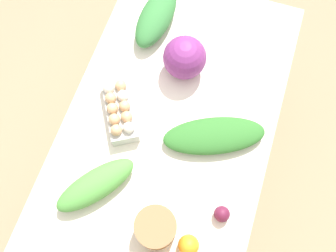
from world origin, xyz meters
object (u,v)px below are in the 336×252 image
egg_carton (119,110)px  greens_bunch_dandelion (214,136)px  cabbage_purple (185,58)px  orange_0 (189,245)px  greens_bunch_kale (156,17)px  greens_bunch_chard (96,185)px  beet_root (222,214)px  paper_bag (156,228)px

egg_carton → greens_bunch_dandelion: 0.37m
cabbage_purple → orange_0: bearing=-161.6°
greens_bunch_dandelion → greens_bunch_kale: bearing=41.2°
greens_bunch_chard → beet_root: 0.46m
greens_bunch_dandelion → greens_bunch_chard: greens_bunch_chard is taller
egg_carton → greens_bunch_kale: (0.45, 0.00, 0.00)m
cabbage_purple → paper_bag: (-0.65, -0.10, -0.03)m
paper_bag → beet_root: paper_bag is taller
egg_carton → beet_root: egg_carton is taller
paper_bag → orange_0: 0.13m
paper_bag → greens_bunch_chard: (0.07, 0.25, -0.01)m
greens_bunch_chard → greens_bunch_kale: bearing=1.8°
greens_bunch_kale → orange_0: (-0.84, -0.40, -0.01)m
orange_0 → paper_bag: bearing=81.2°
paper_bag → greens_bunch_kale: paper_bag is taller
greens_bunch_dandelion → greens_bunch_chard: size_ratio=1.25×
egg_carton → paper_bag: (-0.37, -0.27, 0.01)m
greens_bunch_chard → beet_root: (0.04, -0.46, -0.01)m
paper_bag → greens_bunch_dandelion: bearing=-14.5°
greens_bunch_kale → orange_0: greens_bunch_kale is taller
cabbage_purple → orange_0: 0.70m
egg_carton → greens_bunch_chard: bearing=153.8°
beet_root → greens_bunch_kale: bearing=34.4°
egg_carton → paper_bag: paper_bag is taller
greens_bunch_dandelion → cabbage_purple: bearing=37.7°
greens_bunch_dandelion → greens_bunch_chard: (-0.31, 0.35, 0.01)m
egg_carton → greens_bunch_chard: (-0.30, -0.02, -0.00)m
paper_bag → orange_0: (-0.02, -0.12, -0.02)m
greens_bunch_kale → greens_bunch_chard: (-0.74, -0.02, -0.01)m
greens_bunch_dandelion → orange_0: orange_0 is taller
orange_0 → egg_carton: bearing=45.5°
greens_bunch_kale → greens_bunch_chard: greens_bunch_kale is taller
greens_bunch_kale → beet_root: 0.85m
egg_carton → orange_0: (-0.39, -0.40, -0.01)m
beet_root → greens_bunch_chard: bearing=95.4°
cabbage_purple → greens_bunch_chard: cabbage_purple is taller
cabbage_purple → egg_carton: size_ratio=0.62×
cabbage_purple → paper_bag: 0.65m
orange_0 → beet_root: bearing=-30.6°
greens_bunch_dandelion → orange_0: (-0.41, -0.02, 0.00)m
egg_carton → paper_bag: bearing=-173.9°
greens_bunch_dandelion → greens_bunch_chard: bearing=131.6°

